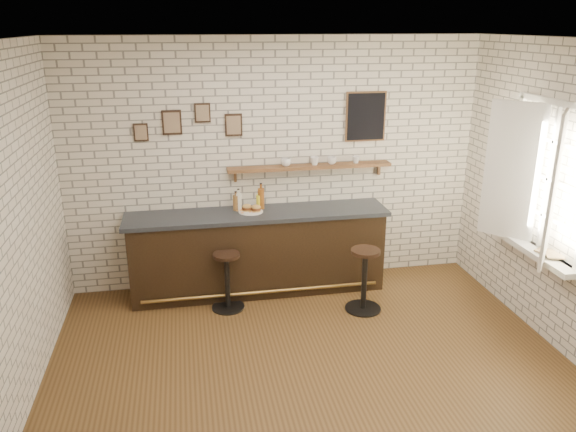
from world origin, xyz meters
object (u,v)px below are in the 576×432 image
Objects in this scene: ciabatta_sandwich at (252,208)px; shelf_cup_a at (286,162)px; bitters_bottle_brown at (236,202)px; bar_stool_right at (364,278)px; sandwich_plate at (251,211)px; shelf_cup_b at (315,161)px; shelf_cup_d at (356,160)px; book_lower at (544,254)px; bar_stool_left at (227,279)px; bitters_bottle_white at (239,201)px; bar_counter at (258,252)px; shelf_cup_c at (332,160)px; book_upper at (546,253)px; condiment_bottle_yellow at (259,201)px; bitters_bottle_amber at (261,198)px.

shelf_cup_a is (0.45, 0.18, 0.49)m from ciabatta_sandwich.
bar_stool_right is at bearing -32.19° from bitters_bottle_brown.
bitters_bottle_brown is at bearing 146.53° from sandwich_plate.
shelf_cup_d is at bearing -61.66° from shelf_cup_b.
shelf_cup_d reaches higher than ciabatta_sandwich.
bar_stool_right is at bearing 125.45° from book_lower.
bar_stool_left is (-0.34, -0.42, -0.65)m from sandwich_plate.
bitters_bottle_white is 2.19× the size of shelf_cup_a.
bitters_bottle_brown reaches higher than bar_counter.
bar_stool_left is at bearing 146.47° from shelf_cup_c.
ciabatta_sandwich is (-0.07, 0.02, 0.55)m from bar_counter.
bar_stool_left is 1.56m from bar_stool_right.
bar_stool_left is (-0.21, -0.53, -0.75)m from bitters_bottle_white.
bitters_bottle_brown is at bearing 157.65° from shelf_cup_a.
bitters_bottle_white is at bearing 175.31° from book_upper.
shelf_cup_a reaches higher than bar_stool_left.
bar_stool_left is at bearing 168.19° from bar_stool_right.
bitters_bottle_white is 0.94m from bar_stool_left.
shelf_cup_a reaches higher than bar_stool_right.
bar_stool_left is at bearing 134.08° from book_lower.
sandwich_plate is at bearing 131.00° from shelf_cup_b.
bitters_bottle_white is 0.73m from shelf_cup_a.
condiment_bottle_yellow is (0.12, 0.11, 0.08)m from sandwich_plate.
bitters_bottle_amber reaches higher than book_lower.
shelf_cup_c is at bearing 10.18° from ciabatta_sandwich.
bitters_bottle_brown is at bearing 122.76° from shelf_cup_b.
shelf_cup_a is at bearing 122.45° from shelf_cup_c.
shelf_cup_c is (1.18, 0.08, 0.44)m from bitters_bottle_brown.
bar_stool_right is at bearing -137.44° from shelf_cup_c.
bitters_bottle_amber is 0.43× the size of bar_stool_right.
shelf_cup_a is at bearing 128.35° from bar_stool_right.
shelf_cup_d is at bearing 2.89° from bitters_bottle_brown.
bar_stool_right is at bearing -39.04° from bitters_bottle_amber.
book_upper is (2.72, -1.67, -0.10)m from ciabatta_sandwich.
bitters_bottle_amber is at bearing 39.32° from ciabatta_sandwich.
bar_stool_right is 1.89m from book_upper.
bar_counter is at bearing -31.55° from bitters_bottle_white.
shelf_cup_d is (0.52, 0.00, -0.01)m from shelf_cup_b.
book_upper is (3.07, -1.25, 0.60)m from bar_stool_left.
shelf_cup_b is 0.48× the size of book_upper.
sandwich_plate is at bearing 51.57° from bar_stool_left.
book_lower is at bearing -31.25° from bitters_bottle_brown.
book_upper is at bearing -104.87° from shelf_cup_c.
bar_counter is 13.39× the size of book_lower.
bar_stool_right is at bearing -33.07° from bar_counter.
bitters_bottle_amber reaches higher than bitters_bottle_white.
bitters_bottle_brown is at bearing 147.81° from bar_stool_right.
sandwich_plate is 0.04m from ciabatta_sandwich.
shelf_cup_b is (0.69, 0.08, 0.45)m from condiment_bottle_yellow.
sandwich_plate is (-0.08, 0.02, 0.51)m from bar_counter.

